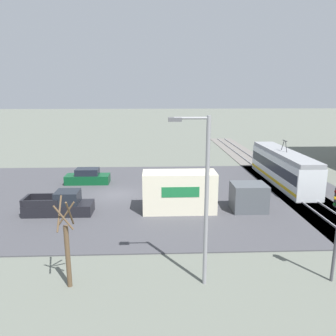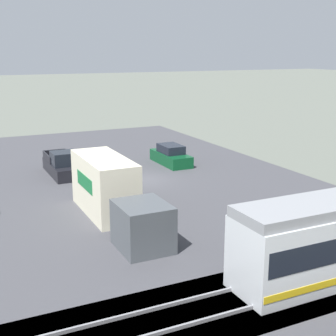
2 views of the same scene
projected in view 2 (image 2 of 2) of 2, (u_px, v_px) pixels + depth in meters
ground_plane at (141, 181)px, 34.09m from camera, size 320.00×320.00×0.00m
road_surface at (141, 180)px, 34.08m from camera, size 23.37×44.52×0.08m
rail_bed at (304, 283)px, 18.99m from camera, size 74.76×4.40×0.22m
box_truck at (112, 194)px, 25.69m from camera, size 2.33×9.99×3.28m
pickup_truck at (63, 165)px, 35.31m from camera, size 1.93×5.33×1.88m
sedan_car_0 at (171, 156)px, 38.70m from camera, size 1.83×4.58×1.61m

